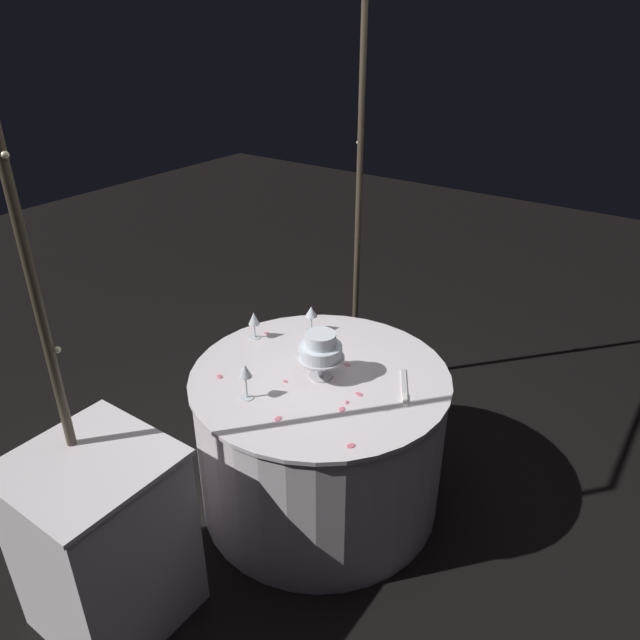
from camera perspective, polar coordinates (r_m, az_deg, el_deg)
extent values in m
plane|color=black|center=(3.27, 0.00, -16.42)|extent=(12.00, 12.00, 0.00)
cylinder|color=#473D2D|center=(2.30, -24.21, -3.73)|extent=(0.04, 0.04, 2.35)
cylinder|color=#473D2D|center=(3.61, 3.67, 9.81)|extent=(0.04, 0.04, 2.35)
sphere|color=#F9EAB2|center=(2.92, -20.71, -20.83)|extent=(0.02, 0.02, 0.02)
sphere|color=#F9EAB2|center=(3.51, 3.70, 16.57)|extent=(0.02, 0.02, 0.02)
sphere|color=#F9EAB2|center=(2.27, -23.78, -2.62)|extent=(0.02, 0.02, 0.02)
sphere|color=#F9EAB2|center=(3.82, 3.50, 2.07)|extent=(0.02, 0.02, 0.02)
sphere|color=#F9EAB2|center=(2.03, -27.87, 13.77)|extent=(0.02, 0.02, 0.02)
sphere|color=#F9EAB2|center=(3.91, 3.11, -1.00)|extent=(0.02, 0.02, 0.02)
sphere|color=#F9EAB2|center=(2.94, -20.11, -20.83)|extent=(0.02, 0.02, 0.02)
sphere|color=#F9EAB2|center=(3.97, 3.28, -2.55)|extent=(0.02, 0.02, 0.02)
cylinder|color=white|center=(3.03, 0.00, -11.40)|extent=(1.20, 1.20, 0.74)
cylinder|color=white|center=(2.80, 0.00, -5.38)|extent=(1.23, 1.23, 0.02)
cube|color=white|center=(2.66, -19.86, -19.40)|extent=(0.53, 0.53, 0.80)
cube|color=white|center=(2.39, -21.44, -12.63)|extent=(0.55, 0.55, 0.02)
cylinder|color=silver|center=(2.78, 0.06, -5.36)|extent=(0.11, 0.11, 0.01)
cylinder|color=silver|center=(2.75, 0.06, -4.50)|extent=(0.02, 0.02, 0.09)
cylinder|color=silver|center=(2.73, 0.06, -3.61)|extent=(0.22, 0.22, 0.01)
cylinder|color=white|center=(2.71, 0.06, -2.99)|extent=(0.20, 0.20, 0.06)
cylinder|color=white|center=(2.68, 0.06, -1.88)|extent=(0.14, 0.14, 0.06)
cylinder|color=silver|center=(3.16, -0.83, -1.01)|extent=(0.06, 0.06, 0.00)
cylinder|color=silver|center=(3.14, -0.84, -0.31)|extent=(0.01, 0.01, 0.08)
cone|color=silver|center=(3.11, -0.85, 0.83)|extent=(0.06, 0.06, 0.05)
cylinder|color=silver|center=(2.66, -6.99, -7.35)|extent=(0.06, 0.06, 0.00)
cylinder|color=silver|center=(2.63, -7.06, -6.35)|extent=(0.01, 0.01, 0.11)
cone|color=silver|center=(2.58, -7.17, -4.81)|extent=(0.06, 0.06, 0.06)
cylinder|color=silver|center=(3.12, -6.24, -1.66)|extent=(0.06, 0.06, 0.00)
cylinder|color=silver|center=(3.10, -6.27, -1.00)|extent=(0.01, 0.01, 0.08)
cone|color=silver|center=(3.06, -6.34, 0.16)|extent=(0.06, 0.06, 0.07)
cube|color=silver|center=(2.76, 8.03, -5.94)|extent=(0.20, 0.13, 0.01)
cube|color=white|center=(2.65, 8.13, -7.56)|extent=(0.09, 0.06, 0.01)
ellipsoid|color=#EA6B84|center=(2.82, -9.56, -5.34)|extent=(0.04, 0.04, 0.00)
ellipsoid|color=#EA6B84|center=(3.05, -0.93, -2.15)|extent=(0.03, 0.03, 0.00)
ellipsoid|color=#EA6B84|center=(2.52, -4.03, -9.37)|extent=(0.04, 0.03, 0.00)
ellipsoid|color=#EA6B84|center=(2.67, 3.73, -7.08)|extent=(0.03, 0.04, 0.00)
ellipsoid|color=#EA6B84|center=(2.38, 2.97, -11.90)|extent=(0.05, 0.04, 0.00)
ellipsoid|color=#EA6B84|center=(2.57, 2.10, -8.51)|extent=(0.04, 0.03, 0.00)
ellipsoid|color=#EA6B84|center=(3.15, -5.14, -1.24)|extent=(0.04, 0.04, 0.00)
ellipsoid|color=#EA6B84|center=(2.75, -3.32, -5.86)|extent=(0.02, 0.03, 0.00)
ellipsoid|color=#EA6B84|center=(2.61, 2.57, -7.85)|extent=(0.03, 0.02, 0.00)
ellipsoid|color=#EA6B84|center=(2.87, 2.62, -4.31)|extent=(0.03, 0.04, 0.00)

